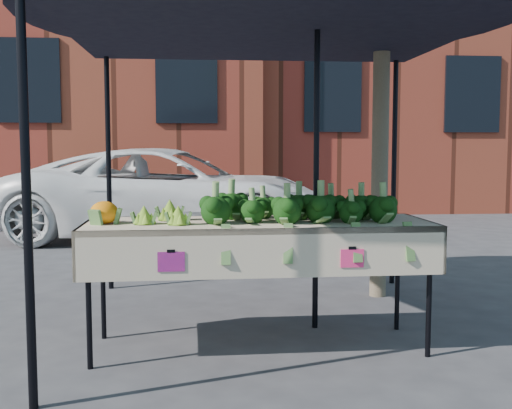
# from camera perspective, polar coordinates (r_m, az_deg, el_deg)

# --- Properties ---
(ground) EXTENTS (90.00, 90.00, 0.00)m
(ground) POSITION_cam_1_polar(r_m,az_deg,el_deg) (4.51, -2.05, -13.01)
(ground) COLOR #323235
(table) EXTENTS (2.41, 0.84, 0.90)m
(table) POSITION_cam_1_polar(r_m,az_deg,el_deg) (4.38, 0.23, -7.42)
(table) COLOR beige
(table) RESTS_ON ground
(canopy) EXTENTS (3.16, 3.16, 2.74)m
(canopy) POSITION_cam_1_polar(r_m,az_deg,el_deg) (4.81, 1.30, 4.75)
(canopy) COLOR black
(canopy) RESTS_ON ground
(broccoli_heap) EXTENTS (1.36, 0.56, 0.25)m
(broccoli_heap) POSITION_cam_1_polar(r_m,az_deg,el_deg) (4.35, 3.81, 0.12)
(broccoli_heap) COLOR black
(broccoli_heap) RESTS_ON table
(romanesco_cluster) EXTENTS (0.42, 0.46, 0.19)m
(romanesco_cluster) POSITION_cam_1_polar(r_m,az_deg,el_deg) (4.27, -8.66, -0.40)
(romanesco_cluster) COLOR #75A732
(romanesco_cluster) RESTS_ON table
(cauliflower_pair) EXTENTS (0.19, 0.19, 0.17)m
(cauliflower_pair) POSITION_cam_1_polar(r_m,az_deg,el_deg) (4.28, -13.84, -0.61)
(cauliflower_pair) COLOR orange
(cauliflower_pair) RESTS_ON table
(vehicle) EXTENTS (1.85, 2.58, 5.08)m
(vehicle) POSITION_cam_1_polar(r_m,az_deg,el_deg) (9.66, -7.98, 11.87)
(vehicle) COLOR white
(vehicle) RESTS_ON ground
(street_tree) EXTENTS (2.29, 2.29, 4.51)m
(street_tree) POSITION_cam_1_polar(r_m,az_deg,el_deg) (5.99, 11.54, 13.22)
(street_tree) COLOR #1E4C14
(street_tree) RESTS_ON ground
(building_left) EXTENTS (12.00, 8.00, 9.00)m
(building_left) POSITION_cam_1_polar(r_m,az_deg,el_deg) (17.24, -21.83, 15.16)
(building_left) COLOR brown
(building_left) RESTS_ON ground
(building_right) EXTENTS (12.00, 8.00, 8.50)m
(building_right) POSITION_cam_1_polar(r_m,az_deg,el_deg) (18.48, 18.59, 13.77)
(building_right) COLOR brown
(building_right) RESTS_ON ground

